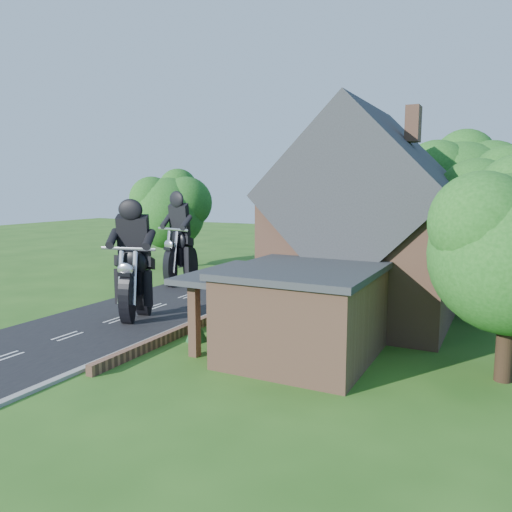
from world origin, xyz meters
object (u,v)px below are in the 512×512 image
at_px(house, 366,230).
at_px(annex, 300,311).
at_px(garden_wall, 244,304).
at_px(motorcycle_follow, 181,272).
at_px(motorcycle_lead, 136,302).

relative_size(house, annex, 1.45).
height_order(garden_wall, annex, annex).
xyz_separation_m(house, motorcycle_follow, (-12.75, 2.46, -3.42)).
bearing_deg(garden_wall, house, 9.17).
bearing_deg(garden_wall, motorcycle_lead, -127.30).
relative_size(annex, motorcycle_lead, 3.76).
xyz_separation_m(garden_wall, annex, (5.57, -5.80, 1.57)).
xyz_separation_m(annex, motorcycle_follow, (-12.13, 9.26, -0.85)).
bearing_deg(motorcycle_lead, motorcycle_follow, -81.17).
xyz_separation_m(motorcycle_lead, motorcycle_follow, (-3.09, 8.00, 0.05)).
distance_m(garden_wall, house, 7.52).
height_order(annex, motorcycle_lead, annex).
distance_m(annex, motorcycle_lead, 9.16).
height_order(annex, motorcycle_follow, annex).
distance_m(garden_wall, annex, 8.19).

